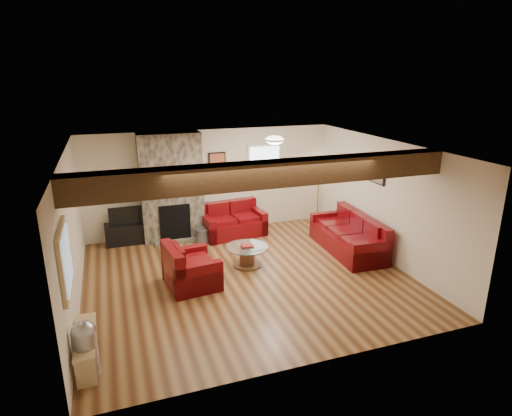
{
  "coord_description": "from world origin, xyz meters",
  "views": [
    {
      "loc": [
        -2.3,
        -7.1,
        3.76
      ],
      "look_at": [
        0.33,
        0.4,
        1.24
      ],
      "focal_mm": 30.0,
      "sensor_mm": 36.0,
      "label": 1
    }
  ],
  "objects_px": {
    "loveseat": "(233,220)",
    "floor_lamp": "(319,170)",
    "sofa_three": "(348,233)",
    "armchair_red": "(191,265)",
    "television": "(125,215)",
    "coffee_table": "(247,256)",
    "tv_cabinet": "(127,233)"
  },
  "relations": [
    {
      "from": "sofa_three",
      "to": "floor_lamp",
      "type": "bearing_deg",
      "value": 173.9
    },
    {
      "from": "sofa_three",
      "to": "armchair_red",
      "type": "bearing_deg",
      "value": -80.06
    },
    {
      "from": "sofa_three",
      "to": "armchair_red",
      "type": "height_order",
      "value": "sofa_three"
    },
    {
      "from": "television",
      "to": "floor_lamp",
      "type": "relative_size",
      "value": 0.46
    },
    {
      "from": "coffee_table",
      "to": "floor_lamp",
      "type": "height_order",
      "value": "floor_lamp"
    },
    {
      "from": "coffee_table",
      "to": "floor_lamp",
      "type": "relative_size",
      "value": 0.54
    },
    {
      "from": "loveseat",
      "to": "armchair_red",
      "type": "height_order",
      "value": "armchair_red"
    },
    {
      "from": "loveseat",
      "to": "coffee_table",
      "type": "xyz_separation_m",
      "value": [
        -0.22,
        -1.75,
        -0.18
      ]
    },
    {
      "from": "coffee_table",
      "to": "armchair_red",
      "type": "bearing_deg",
      "value": -159.7
    },
    {
      "from": "sofa_three",
      "to": "tv_cabinet",
      "type": "xyz_separation_m",
      "value": [
        -4.55,
        2.05,
        -0.17
      ]
    },
    {
      "from": "sofa_three",
      "to": "floor_lamp",
      "type": "height_order",
      "value": "floor_lamp"
    },
    {
      "from": "loveseat",
      "to": "television",
      "type": "xyz_separation_m",
      "value": [
        -2.44,
        0.3,
        0.3
      ]
    },
    {
      "from": "loveseat",
      "to": "floor_lamp",
      "type": "height_order",
      "value": "floor_lamp"
    },
    {
      "from": "loveseat",
      "to": "television",
      "type": "height_order",
      "value": "television"
    },
    {
      "from": "armchair_red",
      "to": "floor_lamp",
      "type": "bearing_deg",
      "value": -63.76
    },
    {
      "from": "coffee_table",
      "to": "television",
      "type": "relative_size",
      "value": 1.16
    },
    {
      "from": "coffee_table",
      "to": "sofa_three",
      "type": "bearing_deg",
      "value": -0.03
    },
    {
      "from": "tv_cabinet",
      "to": "television",
      "type": "relative_size",
      "value": 1.3
    },
    {
      "from": "armchair_red",
      "to": "tv_cabinet",
      "type": "relative_size",
      "value": 1.04
    },
    {
      "from": "television",
      "to": "tv_cabinet",
      "type": "bearing_deg",
      "value": 0.0
    },
    {
      "from": "tv_cabinet",
      "to": "floor_lamp",
      "type": "xyz_separation_m",
      "value": [
        4.87,
        0.02,
        1.12
      ]
    },
    {
      "from": "loveseat",
      "to": "television",
      "type": "relative_size",
      "value": 2.0
    },
    {
      "from": "loveseat",
      "to": "coffee_table",
      "type": "height_order",
      "value": "loveseat"
    },
    {
      "from": "loveseat",
      "to": "armchair_red",
      "type": "xyz_separation_m",
      "value": [
        -1.44,
        -2.2,
        0.01
      ]
    },
    {
      "from": "floor_lamp",
      "to": "loveseat",
      "type": "bearing_deg",
      "value": -172.47
    },
    {
      "from": "sofa_three",
      "to": "loveseat",
      "type": "bearing_deg",
      "value": -127.13
    },
    {
      "from": "television",
      "to": "floor_lamp",
      "type": "distance_m",
      "value": 4.91
    },
    {
      "from": "sofa_three",
      "to": "tv_cabinet",
      "type": "height_order",
      "value": "sofa_three"
    },
    {
      "from": "loveseat",
      "to": "coffee_table",
      "type": "relative_size",
      "value": 1.72
    },
    {
      "from": "armchair_red",
      "to": "coffee_table",
      "type": "height_order",
      "value": "armchair_red"
    },
    {
      "from": "armchair_red",
      "to": "television",
      "type": "height_order",
      "value": "television"
    },
    {
      "from": "sofa_three",
      "to": "tv_cabinet",
      "type": "bearing_deg",
      "value": -111.6
    }
  ]
}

